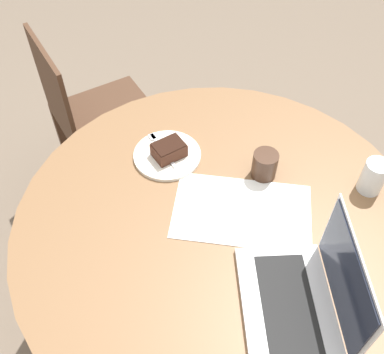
{
  "coord_description": "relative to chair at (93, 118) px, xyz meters",
  "views": [
    {
      "loc": [
        0.32,
        0.68,
        1.82
      ],
      "look_at": [
        0.04,
        -0.14,
        0.78
      ],
      "focal_mm": 42.0,
      "sensor_mm": 36.0,
      "label": 1
    }
  ],
  "objects": [
    {
      "name": "ground_plane",
      "position": [
        -0.25,
        0.88,
        -0.45
      ],
      "size": [
        12.0,
        12.0,
        0.0
      ],
      "primitive_type": "plane",
      "color": "#6B5B4C"
    },
    {
      "name": "dining_table",
      "position": [
        -0.25,
        0.88,
        0.15
      ],
      "size": [
        1.2,
        1.2,
        0.74
      ],
      "color": "brown",
      "rests_on": "ground_plane"
    },
    {
      "name": "chair",
      "position": [
        0.0,
        0.0,
        0.0
      ],
      "size": [
        0.5,
        0.5,
        0.86
      ],
      "rotation": [
        0.0,
        0.0,
        8.06
      ],
      "color": "#472D1E",
      "rests_on": "ground_plane"
    },
    {
      "name": "paper_document",
      "position": [
        -0.32,
        0.88,
        0.29
      ],
      "size": [
        0.47,
        0.4,
        0.0
      ],
      "rotation": [
        0.0,
        0.0,
        -0.48
      ],
      "color": "white",
      "rests_on": "dining_table"
    },
    {
      "name": "plate",
      "position": [
        -0.18,
        0.6,
        0.3
      ],
      "size": [
        0.22,
        0.22,
        0.01
      ],
      "color": "silver",
      "rests_on": "dining_table"
    },
    {
      "name": "cake_slice",
      "position": [
        -0.18,
        0.6,
        0.33
      ],
      "size": [
        0.11,
        0.09,
        0.05
      ],
      "rotation": [
        0.0,
        0.0,
        0.24
      ],
      "color": "#472619",
      "rests_on": "plate"
    },
    {
      "name": "fork",
      "position": [
        -0.17,
        0.56,
        0.31
      ],
      "size": [
        0.05,
        0.17,
        0.0
      ],
      "rotation": [
        0.0,
        0.0,
        4.9
      ],
      "color": "silver",
      "rests_on": "plate"
    },
    {
      "name": "coffee_glass",
      "position": [
        -0.44,
        0.77,
        0.34
      ],
      "size": [
        0.08,
        0.08,
        0.09
      ],
      "color": "#3D2619",
      "rests_on": "dining_table"
    },
    {
      "name": "water_glass",
      "position": [
        -0.72,
        0.92,
        0.35
      ],
      "size": [
        0.07,
        0.07,
        0.11
      ],
      "color": "silver",
      "rests_on": "dining_table"
    },
    {
      "name": "laptop",
      "position": [
        -0.34,
        1.19,
        0.34
      ],
      "size": [
        0.31,
        0.38,
        0.24
      ],
      "rotation": [
        0.0,
        0.0,
        4.43
      ],
      "color": "silver",
      "rests_on": "dining_table"
    }
  ]
}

